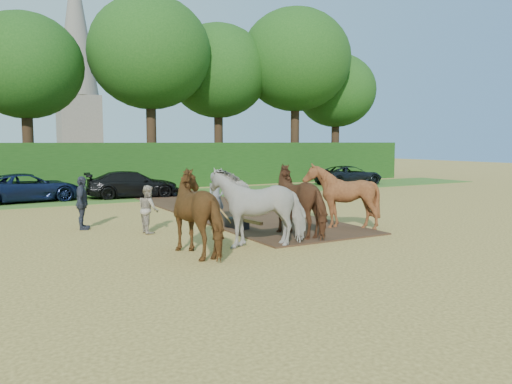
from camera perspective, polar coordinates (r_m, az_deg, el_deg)
The scene contains 10 objects.
ground at distance 15.99m, azimuth 1.70°, elevation -5.25°, with size 120.00×120.00×0.00m, color gold.
earth_strip at distance 22.78m, azimuth -4.19°, elevation -1.89°, with size 4.50×17.00×0.05m, color #472D1C.
grass_verge at distance 28.77m, azimuth -12.88°, elevation -0.45°, with size 50.00×5.00×0.03m, color #38601E.
hedgerow at distance 32.98m, azimuth -15.18°, elevation 2.86°, with size 46.00×1.60×3.00m, color #14380F.
spectator_near at distance 17.09m, azimuth -12.19°, elevation -1.92°, with size 0.78×0.61×1.61m, color #C3B699.
spectator_far at distance 18.34m, azimuth -19.25°, elevation -1.20°, with size 1.09×0.46×1.87m, color #2A2D38.
plough_team at distance 15.56m, azimuth 2.75°, elevation -1.28°, with size 7.67×6.03×2.31m.
parked_cars at distance 28.30m, azimuth -16.08°, elevation 0.77°, with size 35.60×3.39×1.46m.
treeline at distance 36.19m, azimuth -19.48°, elevation 14.84°, with size 48.70×10.60×14.21m.
church at distance 70.31m, azimuth -19.79°, elevation 14.15°, with size 5.20×5.20×27.00m.
Camera 1 is at (-8.12, -13.43, 3.05)m, focal length 35.00 mm.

